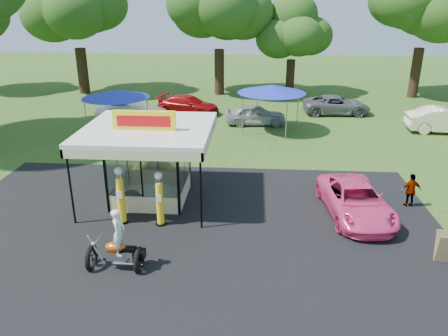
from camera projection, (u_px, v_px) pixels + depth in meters
The scene contains 22 objects.
ground at pixel (177, 263), 14.94m from camera, with size 120.00×120.00×0.00m, color #2D4E18.
asphalt_apron at pixel (186, 233), 16.79m from camera, with size 20.00×14.00×0.04m, color black.
gas_station_kiosk at pixel (150, 162), 19.07m from camera, with size 5.40×5.40×4.18m.
gas_pump_left at pixel (121, 197), 17.16m from camera, with size 0.45×0.45×2.43m.
gas_pump_right at pixel (160, 200), 17.03m from camera, with size 0.43×0.43×2.28m.
motorcycle at pixel (118, 246), 14.29m from camera, with size 1.92×0.91×2.29m.
spare_tires at pixel (133, 200), 18.63m from camera, with size 1.07×0.88×0.86m.
a_frame_sign at pixel (446, 248), 14.78m from camera, with size 0.65×0.63×1.10m.
kiosk_car at pixel (162, 171), 21.59m from camera, with size 1.13×2.82×0.96m, color yellow.
pink_sedan at pixel (356, 201), 17.95m from camera, with size 2.29×4.96×1.38m, color #FF4588.
spectator_east_b at pixel (411, 191), 18.70m from camera, with size 0.89×0.37×1.52m, color gray.
bg_car_a at pixel (132, 114), 30.66m from camera, with size 1.77×5.08×1.67m, color white.
bg_car_b at pixel (188, 105), 33.99m from camera, with size 1.99×4.90×1.42m, color #9A0B0D.
bg_car_c at pixel (256, 115), 31.06m from camera, with size 1.72×4.27×1.45m, color #A4A4A9.
bg_car_d at pixel (336, 105), 33.93m from camera, with size 2.39×5.17×1.44m, color #5F6062.
bg_car_e at pixel (446, 120), 29.20m from camera, with size 1.77×5.07×1.67m, color #F8EBBE.
tent_west at pixel (116, 94), 27.89m from camera, with size 4.31×4.31×3.02m.
tent_east at pixel (272, 89), 28.70m from camera, with size 4.54×4.54×3.17m.
oak_far_b at pixel (76, 11), 39.19m from camera, with size 9.67×9.67×11.54m.
oak_far_c at pixel (219, 11), 38.60m from camera, with size 9.91×9.91×11.68m.
oak_far_d at pixel (293, 32), 39.47m from camera, with size 7.39×7.39×8.79m.
oak_far_e at pixel (426, 7), 37.24m from camera, with size 10.22×10.22×12.17m.
Camera 1 is at (2.54, -12.59, 8.45)m, focal length 35.00 mm.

